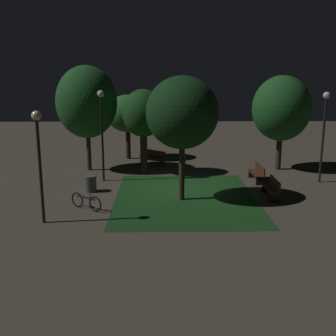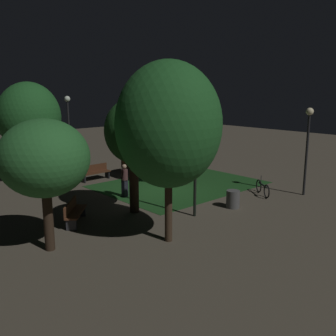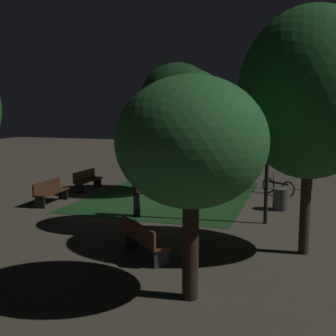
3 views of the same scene
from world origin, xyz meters
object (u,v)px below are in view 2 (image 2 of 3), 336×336
at_px(tree_tall_center, 29,117).
at_px(bicycle, 263,188).
at_px(tree_lawn_side, 44,159).
at_px(tree_right_canopy, 186,112).
at_px(tree_back_right, 169,125).
at_px(bench_back_row, 74,211).
at_px(lamp_post_path_center, 68,121).
at_px(bench_front_right, 135,165).
at_px(lamp_post_near_wall, 308,136).
at_px(lamp_post_plaza_east, 196,139).
at_px(trash_bin, 233,199).
at_px(pedestrian, 125,180).
at_px(bench_near_trees, 95,172).
at_px(tree_left_canopy, 133,132).

distance_m(tree_tall_center, bicycle, 12.91).
relative_size(tree_lawn_side, tree_right_canopy, 0.78).
distance_m(tree_back_right, tree_tall_center, 11.27).
xyz_separation_m(bench_back_row, lamp_post_path_center, (-4.59, -8.83, 2.70)).
height_order(bench_front_right, tree_lawn_side, tree_lawn_side).
bearing_deg(bench_back_row, lamp_post_near_wall, 158.75).
relative_size(tree_right_canopy, lamp_post_plaza_east, 1.16).
xyz_separation_m(tree_tall_center, trash_bin, (-4.56, 10.44, -3.22)).
xyz_separation_m(bicycle, pedestrian, (5.19, -4.33, 0.51)).
relative_size(tree_tall_center, lamp_post_plaza_east, 1.16).
relative_size(bench_front_right, bench_back_row, 1.09).
bearing_deg(lamp_post_path_center, tree_right_canopy, 111.36).
xyz_separation_m(bench_near_trees, bicycle, (-4.46, 8.26, -0.14)).
relative_size(tree_back_right, lamp_post_plaza_east, 1.28).
height_order(tree_back_right, lamp_post_plaza_east, tree_back_right).
distance_m(lamp_post_plaza_east, bicycle, 5.55).
height_order(bench_near_trees, tree_tall_center, tree_tall_center).
xyz_separation_m(tree_back_right, lamp_post_near_wall, (-8.82, 0.25, -1.07)).
xyz_separation_m(bench_near_trees, bench_back_row, (4.36, 5.58, 0.00)).
xyz_separation_m(tree_back_right, tree_tall_center, (-0.04, -11.27, -0.38)).
xyz_separation_m(bench_back_row, lamp_post_plaza_east, (-4.08, 2.59, 2.74)).
height_order(bench_back_row, bicycle, bicycle).
bearing_deg(bench_near_trees, trash_bin, 101.70).
distance_m(lamp_post_near_wall, bicycle, 3.30).
distance_m(bench_near_trees, tree_right_canopy, 6.25).
bearing_deg(lamp_post_plaza_east, tree_right_canopy, -130.64).
distance_m(bench_back_row, tree_left_canopy, 3.92).
bearing_deg(tree_left_canopy, tree_back_right, 72.54).
bearing_deg(bicycle, bench_back_row, -16.88).
xyz_separation_m(lamp_post_path_center, lamp_post_plaza_east, (0.52, 11.42, 0.04)).
bearing_deg(lamp_post_near_wall, bench_near_trees, -58.03).
distance_m(tree_right_canopy, lamp_post_path_center, 8.01).
relative_size(trash_bin, bicycle, 0.55).
bearing_deg(tree_left_canopy, lamp_post_near_wall, 155.61).
distance_m(lamp_post_near_wall, pedestrian, 9.05).
bearing_deg(lamp_post_near_wall, bicycle, -41.28).
bearing_deg(pedestrian, bicycle, 140.16).
height_order(bench_back_row, lamp_post_path_center, lamp_post_path_center).
distance_m(bench_near_trees, bench_back_row, 7.08).
xyz_separation_m(bench_back_row, tree_tall_center, (-1.57, -7.49, 3.13)).
height_order(lamp_post_path_center, trash_bin, lamp_post_path_center).
height_order(bench_back_row, tree_left_canopy, tree_left_canopy).
bearing_deg(bicycle, pedestrian, -39.84).
xyz_separation_m(tree_lawn_side, lamp_post_path_center, (-6.41, -10.55, 0.16)).
distance_m(tree_right_canopy, pedestrian, 4.95).
bearing_deg(bench_near_trees, tree_tall_center, -34.40).
distance_m(bench_front_right, lamp_post_path_center, 4.98).
height_order(bench_front_right, tree_right_canopy, tree_right_canopy).
bearing_deg(lamp_post_near_wall, tree_back_right, -1.63).
bearing_deg(pedestrian, tree_lawn_side, 31.74).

